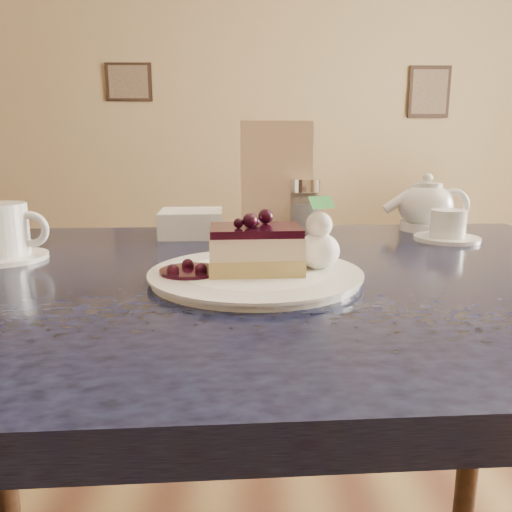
{
  "coord_description": "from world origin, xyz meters",
  "views": [
    {
      "loc": [
        -0.17,
        -0.76,
        1.01
      ],
      "look_at": [
        -0.16,
        -0.13,
        0.87
      ],
      "focal_mm": 35.0,
      "sensor_mm": 36.0,
      "label": 1
    }
  ],
  "objects_px": {
    "dessert_plate": "(256,275)",
    "coffee_set": "(3,235)",
    "cheesecake_slice": "(256,249)",
    "tea_set": "(429,211)",
    "main_table": "(253,322)"
  },
  "relations": [
    {
      "from": "dessert_plate",
      "to": "coffee_set",
      "type": "xyz_separation_m",
      "value": [
        -0.42,
        0.13,
        0.04
      ]
    },
    {
      "from": "dessert_plate",
      "to": "cheesecake_slice",
      "type": "bearing_deg",
      "value": -14.04
    },
    {
      "from": "coffee_set",
      "to": "tea_set",
      "type": "height_order",
      "value": "tea_set"
    },
    {
      "from": "dessert_plate",
      "to": "cheesecake_slice",
      "type": "xyz_separation_m",
      "value": [
        0.0,
        -0.0,
        0.04
      ]
    },
    {
      "from": "coffee_set",
      "to": "tea_set",
      "type": "bearing_deg",
      "value": 18.31
    },
    {
      "from": "tea_set",
      "to": "main_table",
      "type": "bearing_deg",
      "value": -138.52
    },
    {
      "from": "main_table",
      "to": "coffee_set",
      "type": "xyz_separation_m",
      "value": [
        -0.42,
        0.08,
        0.13
      ]
    },
    {
      "from": "cheesecake_slice",
      "to": "tea_set",
      "type": "relative_size",
      "value": 0.54
    },
    {
      "from": "main_table",
      "to": "coffee_set",
      "type": "distance_m",
      "value": 0.45
    },
    {
      "from": "dessert_plate",
      "to": "tea_set",
      "type": "height_order",
      "value": "tea_set"
    },
    {
      "from": "main_table",
      "to": "tea_set",
      "type": "xyz_separation_m",
      "value": [
        0.4,
        0.35,
        0.13
      ]
    },
    {
      "from": "coffee_set",
      "to": "tea_set",
      "type": "xyz_separation_m",
      "value": [
        0.82,
        0.27,
        0.0
      ]
    },
    {
      "from": "main_table",
      "to": "dessert_plate",
      "type": "bearing_deg",
      "value": -90.0
    },
    {
      "from": "dessert_plate",
      "to": "coffee_set",
      "type": "height_order",
      "value": "coffee_set"
    },
    {
      "from": "dessert_plate",
      "to": "tea_set",
      "type": "distance_m",
      "value": 0.56
    }
  ]
}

